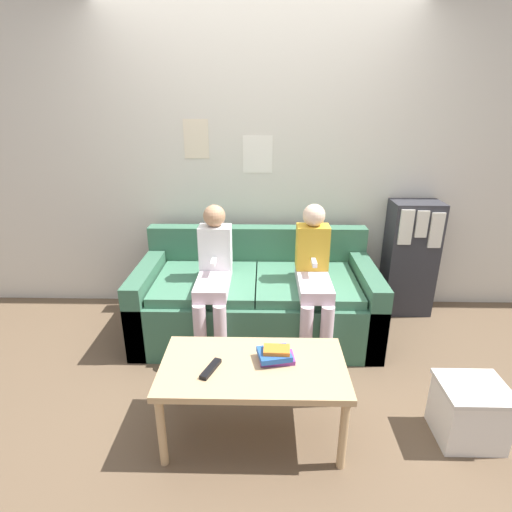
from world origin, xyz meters
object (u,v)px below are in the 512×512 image
(person_left, at_px, (214,273))
(person_right, at_px, (314,273))
(coffee_table, at_px, (253,373))
(storage_box, at_px, (469,412))
(tv_remote, at_px, (211,369))
(couch, at_px, (256,299))
(bookshelf, at_px, (410,258))

(person_left, distance_m, person_right, 0.73)
(person_right, bearing_deg, person_left, -179.87)
(coffee_table, bearing_deg, storage_box, -0.56)
(person_left, distance_m, storage_box, 1.81)
(person_right, relative_size, tv_remote, 6.26)
(couch, height_order, tv_remote, couch)
(storage_box, bearing_deg, bookshelf, 85.01)
(coffee_table, xyz_separation_m, storage_box, (1.19, -0.01, -0.23))
(person_right, height_order, tv_remote, person_right)
(couch, xyz_separation_m, tv_remote, (-0.21, -1.16, 0.19))
(person_left, bearing_deg, person_right, 0.13)
(person_left, xyz_separation_m, bookshelf, (1.63, 0.58, -0.10))
(storage_box, bearing_deg, couch, 136.91)
(person_left, height_order, bookshelf, person_left)
(couch, distance_m, person_left, 0.50)
(person_left, relative_size, tv_remote, 6.21)
(couch, xyz_separation_m, coffee_table, (0.01, -1.11, 0.13))
(person_right, relative_size, storage_box, 3.05)
(couch, bearing_deg, bookshelf, 15.44)
(person_right, bearing_deg, couch, 153.09)
(coffee_table, relative_size, tv_remote, 5.75)
(person_right, distance_m, bookshelf, 1.08)
(couch, relative_size, tv_remote, 10.71)
(person_right, distance_m, storage_box, 1.27)
(bookshelf, bearing_deg, coffee_table, -131.86)
(bookshelf, bearing_deg, storage_box, -94.99)
(bookshelf, bearing_deg, tv_remote, -135.25)
(coffee_table, relative_size, person_left, 0.93)
(coffee_table, height_order, storage_box, coffee_table)
(bookshelf, bearing_deg, person_left, -160.40)
(person_right, height_order, storage_box, person_right)
(tv_remote, xyz_separation_m, storage_box, (1.41, 0.04, -0.29))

